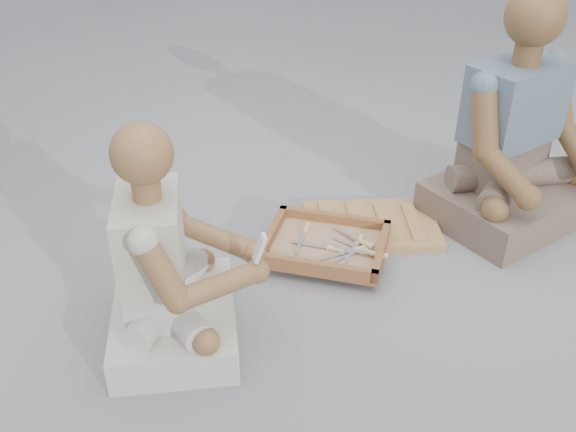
# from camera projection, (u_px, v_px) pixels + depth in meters

# --- Properties ---
(ground) EXTENTS (60.00, 60.00, 0.00)m
(ground) POSITION_uv_depth(u_px,v_px,m) (316.00, 312.00, 2.36)
(ground) COLOR gray
(ground) RESTS_ON ground
(carved_panel) EXTENTS (0.61, 0.44, 0.04)m
(carved_panel) POSITION_uv_depth(u_px,v_px,m) (371.00, 225.00, 2.82)
(carved_panel) COLOR #A77140
(carved_panel) RESTS_ON ground
(tool_tray) EXTENTS (0.55, 0.48, 0.06)m
(tool_tray) POSITION_uv_depth(u_px,v_px,m) (325.00, 245.00, 2.62)
(tool_tray) COLOR brown
(tool_tray) RESTS_ON carved_panel
(chisel_0) EXTENTS (0.22, 0.07, 0.02)m
(chisel_0) POSITION_uv_depth(u_px,v_px,m) (374.00, 254.00, 2.54)
(chisel_0) COLOR silver
(chisel_0) RESTS_ON tool_tray
(chisel_1) EXTENTS (0.06, 0.22, 0.02)m
(chisel_1) POSITION_uv_depth(u_px,v_px,m) (305.00, 231.00, 2.70)
(chisel_1) COLOR silver
(chisel_1) RESTS_ON tool_tray
(chisel_2) EXTENTS (0.17, 0.17, 0.02)m
(chisel_2) POSITION_uv_depth(u_px,v_px,m) (362.00, 242.00, 2.61)
(chisel_2) COLOR silver
(chisel_2) RESTS_ON tool_tray
(chisel_3) EXTENTS (0.19, 0.14, 0.02)m
(chisel_3) POSITION_uv_depth(u_px,v_px,m) (367.00, 251.00, 2.57)
(chisel_3) COLOR silver
(chisel_3) RESTS_ON tool_tray
(chisel_4) EXTENTS (0.19, 0.15, 0.02)m
(chisel_4) POSITION_uv_depth(u_px,v_px,m) (362.00, 250.00, 2.59)
(chisel_4) COLOR silver
(chisel_4) RESTS_ON tool_tray
(chisel_5) EXTENTS (0.10, 0.21, 0.02)m
(chisel_5) POSITION_uv_depth(u_px,v_px,m) (357.00, 243.00, 2.63)
(chisel_5) COLOR silver
(chisel_5) RESTS_ON tool_tray
(chisel_6) EXTENTS (0.22, 0.07, 0.02)m
(chisel_6) POSITION_uv_depth(u_px,v_px,m) (331.00, 248.00, 2.59)
(chisel_6) COLOR silver
(chisel_6) RESTS_ON tool_tray
(chisel_7) EXTENTS (0.21, 0.11, 0.02)m
(chisel_7) POSITION_uv_depth(u_px,v_px,m) (357.00, 249.00, 2.59)
(chisel_7) COLOR silver
(chisel_7) RESTS_ON tool_tray
(wood_chip_0) EXTENTS (0.02, 0.02, 0.00)m
(wood_chip_0) POSITION_uv_depth(u_px,v_px,m) (362.00, 231.00, 2.82)
(wood_chip_0) COLOR tan
(wood_chip_0) RESTS_ON ground
(wood_chip_1) EXTENTS (0.02, 0.02, 0.00)m
(wood_chip_1) POSITION_uv_depth(u_px,v_px,m) (309.00, 264.00, 2.61)
(wood_chip_1) COLOR tan
(wood_chip_1) RESTS_ON ground
(wood_chip_2) EXTENTS (0.02, 0.02, 0.00)m
(wood_chip_2) POSITION_uv_depth(u_px,v_px,m) (294.00, 266.00, 2.60)
(wood_chip_2) COLOR tan
(wood_chip_2) RESTS_ON ground
(wood_chip_3) EXTENTS (0.02, 0.02, 0.00)m
(wood_chip_3) POSITION_uv_depth(u_px,v_px,m) (383.00, 266.00, 2.60)
(wood_chip_3) COLOR tan
(wood_chip_3) RESTS_ON ground
(wood_chip_4) EXTENTS (0.02, 0.02, 0.00)m
(wood_chip_4) POSITION_uv_depth(u_px,v_px,m) (409.00, 257.00, 2.65)
(wood_chip_4) COLOR tan
(wood_chip_4) RESTS_ON ground
(wood_chip_5) EXTENTS (0.02, 0.02, 0.00)m
(wood_chip_5) POSITION_uv_depth(u_px,v_px,m) (311.00, 291.00, 2.46)
(wood_chip_5) COLOR tan
(wood_chip_5) RESTS_ON ground
(wood_chip_6) EXTENTS (0.02, 0.02, 0.00)m
(wood_chip_6) POSITION_uv_depth(u_px,v_px,m) (367.00, 225.00, 2.86)
(wood_chip_6) COLOR tan
(wood_chip_6) RESTS_ON ground
(wood_chip_7) EXTENTS (0.02, 0.02, 0.00)m
(wood_chip_7) POSITION_uv_depth(u_px,v_px,m) (308.00, 264.00, 2.61)
(wood_chip_7) COLOR tan
(wood_chip_7) RESTS_ON ground
(craftsman) EXTENTS (0.58, 0.59, 0.81)m
(craftsman) POSITION_uv_depth(u_px,v_px,m) (168.00, 273.00, 2.11)
(craftsman) COLOR beige
(craftsman) RESTS_ON ground
(companion) EXTENTS (0.83, 0.80, 1.01)m
(companion) POSITION_uv_depth(u_px,v_px,m) (514.00, 149.00, 2.75)
(companion) COLOR #715F51
(companion) RESTS_ON ground
(mobile_phone) EXTENTS (0.06, 0.05, 0.10)m
(mobile_phone) POSITION_uv_depth(u_px,v_px,m) (260.00, 248.00, 2.04)
(mobile_phone) COLOR silver
(mobile_phone) RESTS_ON craftsman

